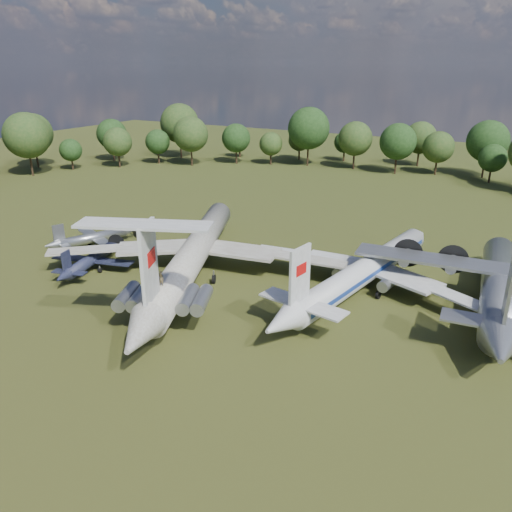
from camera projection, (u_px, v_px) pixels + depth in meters
The scene contains 7 objects.
ground at pixel (215, 271), 71.75m from camera, with size 300.00×300.00×0.00m, color #293E14.
il62_airliner at pixel (194, 258), 68.91m from camera, with size 41.84×54.39×5.33m, color silver, non-canonical shape.
tu104_jet at pixel (364, 275), 64.70m from camera, with size 33.14×44.19×4.42m, color silver, non-canonical shape.
an12_transport at pixel (498, 291), 59.42m from camera, with size 34.61×38.68×5.09m, color #ACAEB4, non-canonical shape.
small_prop_west at pixel (91, 263), 71.31m from camera, with size 12.27×16.74×2.45m, color black, non-canonical shape.
small_prop_northwest at pixel (94, 240), 80.55m from camera, with size 12.00×16.36×2.40m, color #A5A8AD, non-canonical shape.
person_on_il62 at pixel (161, 278), 53.80m from camera, with size 0.62×0.41×1.70m, color olive.
Camera 1 is at (37.30, -54.93, 27.90)m, focal length 35.00 mm.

